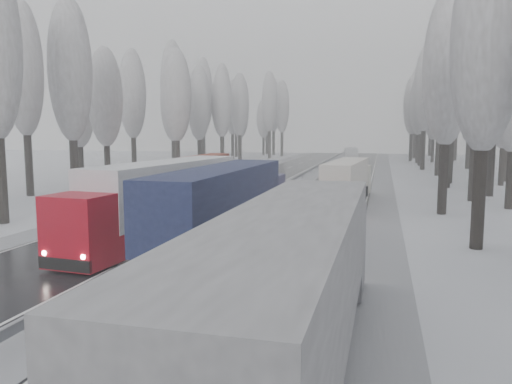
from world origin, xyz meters
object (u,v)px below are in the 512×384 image
at_px(truck_red_white, 159,194).
at_px(box_truck_distant, 351,155).
at_px(truck_blue_box, 228,201).
at_px(truck_red_red, 200,171).
at_px(truck_cream_box, 348,178).
at_px(truck_grey_tarp, 299,276).

bearing_deg(truck_red_white, box_truck_distant, 90.29).
relative_size(truck_blue_box, truck_red_red, 1.21).
height_order(truck_cream_box, box_truck_distant, truck_cream_box).
xyz_separation_m(truck_cream_box, truck_red_red, (-15.35, 4.77, -0.05)).
bearing_deg(truck_cream_box, truck_red_white, -115.31).
distance_m(truck_grey_tarp, truck_cream_box, 31.20).
bearing_deg(truck_grey_tarp, box_truck_distant, 92.99).
distance_m(truck_cream_box, truck_red_red, 16.08).
bearing_deg(truck_cream_box, truck_red_red, 167.18).
distance_m(truck_blue_box, truck_red_red, 25.65).
bearing_deg(box_truck_distant, truck_grey_tarp, -93.12).
bearing_deg(truck_red_red, truck_red_white, -76.34).
relative_size(truck_grey_tarp, truck_blue_box, 1.00).
bearing_deg(truck_red_red, truck_blue_box, -67.09).
distance_m(truck_blue_box, box_truck_distant, 76.54).
bearing_deg(box_truck_distant, truck_cream_box, -92.51).
bearing_deg(truck_cream_box, box_truck_distant, 97.70).
relative_size(truck_grey_tarp, truck_red_red, 1.21).
distance_m(truck_blue_box, truck_cream_box, 19.34).
relative_size(truck_cream_box, truck_red_white, 0.84).
height_order(box_truck_distant, truck_red_red, truck_red_red).
bearing_deg(truck_red_white, truck_blue_box, -14.95).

